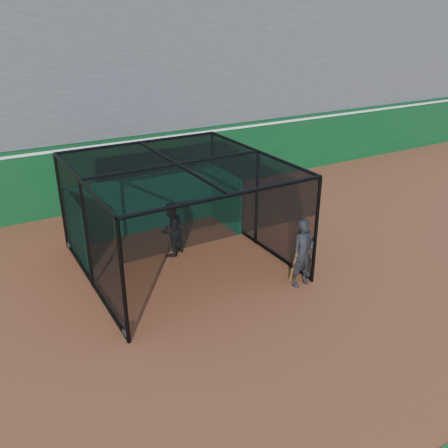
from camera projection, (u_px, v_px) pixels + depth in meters
ground at (224, 318)px, 11.21m from camera, size 120.00×120.00×0.00m
outfield_wall at (107, 172)px, 17.40m from camera, size 50.00×0.50×2.50m
grandstand at (70, 71)px, 19.09m from camera, size 50.00×7.85×8.95m
batting_cage at (179, 216)px, 13.12m from camera, size 5.24×5.54×2.95m
batter at (171, 230)px, 13.84m from camera, size 1.00×0.94×1.63m
on_deck_player at (303, 253)px, 12.22m from camera, size 0.72×0.50×1.87m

